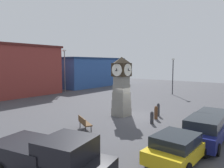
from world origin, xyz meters
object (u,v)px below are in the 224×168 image
object	(u,v)px
bollard_near_tower	(158,109)
bollard_mid_row	(156,112)
car_near_tower	(205,130)
street_lamp_far_side	(173,73)
bench	(84,122)
car_by_building	(213,120)
clock_tower	(121,86)
street_lamp_near_road	(65,68)
pickup_truck	(49,157)
car_navy_sedan	(178,147)
bollard_far_row	(152,117)

from	to	relation	value
bollard_near_tower	bollard_mid_row	xyz separation A→B (m)	(-1.14, -0.38, -0.01)
bollard_mid_row	car_near_tower	size ratio (longest dim) A/B	0.24
street_lamp_far_side	car_near_tower	bearing A→B (deg)	-151.15
car_near_tower	bench	xyz separation A→B (m)	(-2.53, 7.35, -0.29)
bollard_mid_row	car_by_building	xyz separation A→B (m)	(-0.29, -4.52, 0.18)
clock_tower	street_lamp_near_road	xyz separation A→B (m)	(7.31, 16.89, 1.20)
pickup_truck	street_lamp_near_road	world-z (taller)	street_lamp_near_road
bollard_near_tower	bench	size ratio (longest dim) A/B	0.68
car_near_tower	car_by_building	xyz separation A→B (m)	(2.98, 0.32, -0.07)
clock_tower	bollard_near_tower	size ratio (longest dim) A/B	4.59
car_navy_sedan	street_lamp_far_side	distance (m)	22.96
car_by_building	bench	bearing A→B (deg)	128.09
car_by_building	street_lamp_far_side	distance (m)	17.53
car_near_tower	bollard_mid_row	bearing A→B (deg)	55.95
clock_tower	car_near_tower	bearing A→B (deg)	-107.16
car_navy_sedan	bench	xyz separation A→B (m)	(0.68, 7.05, -0.19)
bollard_far_row	street_lamp_near_road	size ratio (longest dim) A/B	0.14
street_lamp_near_road	street_lamp_far_side	bearing A→B (deg)	-62.20
bollard_mid_row	street_lamp_near_road	xyz separation A→B (m)	(6.44, 19.82, 3.31)
clock_tower	bench	bearing A→B (deg)	-175.03
clock_tower	bench	size ratio (longest dim) A/B	3.10
bollard_far_row	pickup_truck	size ratio (longest dim) A/B	0.17
bollard_mid_row	bollard_far_row	bearing A→B (deg)	-163.97
car_by_building	street_lamp_far_side	size ratio (longest dim) A/B	0.75
bollard_far_row	bench	bearing A→B (deg)	146.17
car_by_building	bench	distance (m)	8.93
car_near_tower	bollard_near_tower	bearing A→B (deg)	49.78
bench	clock_tower	bearing A→B (deg)	4.97
car_near_tower	car_by_building	distance (m)	3.00
car_by_building	bench	size ratio (longest dim) A/B	2.39
pickup_truck	bench	distance (m)	6.60
car_by_building	car_navy_sedan	bearing A→B (deg)	-179.80
car_navy_sedan	bench	size ratio (longest dim) A/B	2.33
car_navy_sedan	car_near_tower	bearing A→B (deg)	-5.36
bollard_far_row	car_near_tower	bearing A→B (deg)	-112.47
bollard_mid_row	car_near_tower	bearing A→B (deg)	-124.05
pickup_truck	bench	bearing A→B (deg)	34.30
car_near_tower	street_lamp_far_side	xyz separation A→B (m)	(17.60, 9.70, 2.31)
bollard_far_row	pickup_truck	bearing A→B (deg)	-175.38
car_near_tower	bench	distance (m)	7.77
clock_tower	pickup_truck	distance (m)	11.30
bollard_mid_row	bench	distance (m)	6.32
pickup_truck	street_lamp_near_road	distance (m)	27.63
pickup_truck	car_near_tower	bearing A→B (deg)	-24.52
car_navy_sedan	street_lamp_near_road	size ratio (longest dim) A/B	0.58
bollard_near_tower	car_navy_sedan	xyz separation A→B (m)	(-7.62, -4.92, 0.14)
car_navy_sedan	street_lamp_far_side	xyz separation A→B (m)	(20.81, 9.40, 2.41)
clock_tower	pickup_truck	xyz separation A→B (m)	(-10.37, -4.14, -1.73)
street_lamp_far_side	bench	bearing A→B (deg)	-173.34
clock_tower	bollard_far_row	distance (m)	4.03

